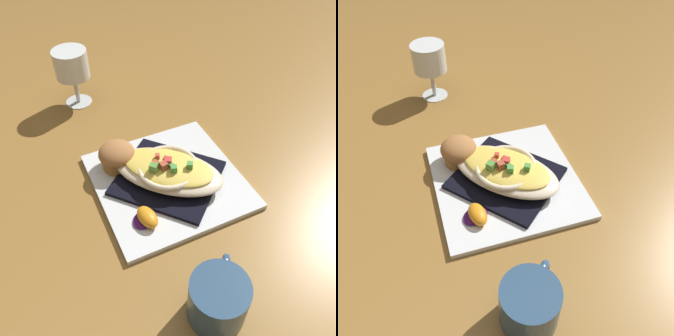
# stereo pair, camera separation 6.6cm
# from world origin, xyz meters

# --- Properties ---
(ground_plane) EXTENTS (2.60, 2.60, 0.00)m
(ground_plane) POSITION_xyz_m (0.00, 0.00, 0.00)
(ground_plane) COLOR olive
(square_plate) EXTENTS (0.29, 0.29, 0.01)m
(square_plate) POSITION_xyz_m (0.00, 0.00, 0.01)
(square_plate) COLOR white
(square_plate) RESTS_ON ground_plane
(folded_napkin) EXTENTS (0.24, 0.24, 0.01)m
(folded_napkin) POSITION_xyz_m (0.00, 0.00, 0.01)
(folded_napkin) COLOR black
(folded_napkin) RESTS_ON square_plate
(gratin_dish) EXTENTS (0.23, 0.22, 0.05)m
(gratin_dish) POSITION_xyz_m (-0.00, 0.00, 0.04)
(gratin_dish) COLOR beige
(gratin_dish) RESTS_ON folded_napkin
(muffin) EXTENTS (0.07, 0.07, 0.05)m
(muffin) POSITION_xyz_m (0.08, 0.07, 0.04)
(muffin) COLOR #A97438
(muffin) RESTS_ON square_plate
(orange_garnish) EXTENTS (0.06, 0.06, 0.02)m
(orange_garnish) POSITION_xyz_m (-0.07, 0.08, 0.02)
(orange_garnish) COLOR #471760
(orange_garnish) RESTS_ON square_plate
(coffee_mug) EXTENTS (0.09, 0.10, 0.08)m
(coffee_mug) POSITION_xyz_m (-0.25, 0.07, 0.03)
(coffee_mug) COLOR navy
(coffee_mug) RESTS_ON ground_plane
(stemmed_glass) EXTENTS (0.08, 0.08, 0.13)m
(stemmed_glass) POSITION_xyz_m (0.34, 0.05, 0.10)
(stemmed_glass) COLOR white
(stemmed_glass) RESTS_ON ground_plane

